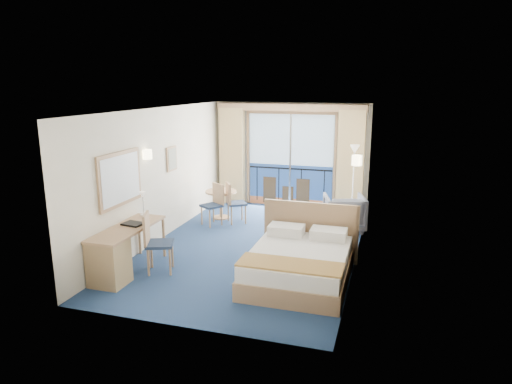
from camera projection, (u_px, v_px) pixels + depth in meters
name	position (u px, v px, depth m)	size (l,w,h in m)	color
floor	(254.00, 246.00, 9.11)	(6.50, 6.50, 0.00)	navy
room_walls	(254.00, 158.00, 8.70)	(4.04, 6.54, 2.72)	beige
balcony_door	(290.00, 163.00, 11.84)	(2.36, 0.03, 2.52)	navy
curtain_left	(232.00, 156.00, 12.11)	(0.65, 0.22, 2.55)	#D8B977
curtain_right	(351.00, 162.00, 11.24)	(0.65, 0.22, 2.55)	#D8B977
pelmet	(290.00, 107.00, 11.40)	(3.80, 0.25, 0.18)	tan
mirror	(120.00, 179.00, 7.91)	(0.05, 1.25, 0.95)	tan
wall_print	(172.00, 159.00, 9.71)	(0.04, 0.42, 0.52)	tan
sconce_left	(147.00, 154.00, 8.67)	(0.18, 0.18, 0.18)	#FFECB2
sconce_right	(357.00, 160.00, 7.99)	(0.18, 0.18, 0.18)	#FFECB2
bed	(300.00, 263.00, 7.47)	(1.73, 2.05, 1.09)	tan
nightstand	(343.00, 243.00, 8.42)	(0.44, 0.42, 0.58)	tan
phone	(345.00, 226.00, 8.35)	(0.19, 0.15, 0.08)	silver
armchair	(344.00, 213.00, 10.04)	(0.84, 0.87, 0.79)	#494D59
floor_lamp	(354.00, 163.00, 10.77)	(0.24, 0.24, 1.76)	silver
desk	(113.00, 256.00, 7.40)	(0.57, 1.67, 0.78)	tan
desk_chair	(154.00, 239.00, 7.74)	(0.59, 0.58, 1.04)	#1F2D49
folder	(133.00, 224.00, 7.88)	(0.35, 0.26, 0.03)	black
desk_lamp	(143.00, 199.00, 8.29)	(0.12, 0.12, 0.45)	silver
round_table	(221.00, 197.00, 10.90)	(0.75, 0.75, 0.67)	tan
table_chair_a	(233.00, 200.00, 10.51)	(0.57, 0.57, 0.96)	#1F2D49
table_chair_b	(214.00, 202.00, 10.40)	(0.57, 0.57, 0.94)	#1F2D49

